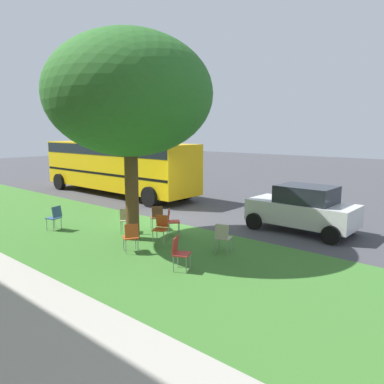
{
  "coord_description": "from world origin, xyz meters",
  "views": [
    {
      "loc": [
        -10.13,
        10.5,
        3.55
      ],
      "look_at": [
        -1.56,
        0.62,
        1.39
      ],
      "focal_mm": 35.09,
      "sensor_mm": 36.0,
      "label": 1
    }
  ],
  "objects_px": {
    "chair_4": "(55,216)",
    "chair_5": "(157,216)",
    "parked_car": "(303,208)",
    "chair_3": "(126,218)",
    "chair_0": "(179,251)",
    "school_bus": "(117,163)",
    "chair_2": "(223,236)",
    "street_tree": "(129,95)",
    "chair_6": "(161,227)",
    "chair_7": "(131,235)",
    "chair_1": "(172,220)"
  },
  "relations": [
    {
      "from": "street_tree",
      "to": "chair_2",
      "type": "xyz_separation_m",
      "value": [
        -3.12,
        -0.76,
        -4.12
      ]
    },
    {
      "from": "chair_3",
      "to": "school_bus",
      "type": "distance_m",
      "value": 8.39
    },
    {
      "from": "chair_4",
      "to": "chair_3",
      "type": "bearing_deg",
      "value": -147.07
    },
    {
      "from": "chair_1",
      "to": "chair_2",
      "type": "distance_m",
      "value": 2.57
    },
    {
      "from": "chair_2",
      "to": "chair_3",
      "type": "bearing_deg",
      "value": 6.51
    },
    {
      "from": "chair_1",
      "to": "chair_6",
      "type": "bearing_deg",
      "value": 113.82
    },
    {
      "from": "chair_2",
      "to": "street_tree",
      "type": "bearing_deg",
      "value": 13.71
    },
    {
      "from": "chair_5",
      "to": "parked_car",
      "type": "xyz_separation_m",
      "value": [
        -4.06,
        -3.2,
        0.32
      ]
    },
    {
      "from": "chair_2",
      "to": "chair_3",
      "type": "height_order",
      "value": "same"
    },
    {
      "from": "chair_4",
      "to": "chair_7",
      "type": "bearing_deg",
      "value": -177.77
    },
    {
      "from": "chair_2",
      "to": "chair_6",
      "type": "relative_size",
      "value": 1.0
    },
    {
      "from": "chair_5",
      "to": "chair_7",
      "type": "bearing_deg",
      "value": 119.51
    },
    {
      "from": "parked_car",
      "to": "chair_6",
      "type": "bearing_deg",
      "value": 56.01
    },
    {
      "from": "chair_3",
      "to": "school_bus",
      "type": "bearing_deg",
      "value": -35.96
    },
    {
      "from": "chair_6",
      "to": "street_tree",
      "type": "bearing_deg",
      "value": 17.77
    },
    {
      "from": "street_tree",
      "to": "chair_3",
      "type": "relative_size",
      "value": 7.49
    },
    {
      "from": "chair_1",
      "to": "chair_4",
      "type": "distance_m",
      "value": 4.25
    },
    {
      "from": "chair_4",
      "to": "chair_7",
      "type": "xyz_separation_m",
      "value": [
        -4.01,
        -0.16,
        0.0
      ]
    },
    {
      "from": "chair_0",
      "to": "chair_1",
      "type": "bearing_deg",
      "value": -42.84
    },
    {
      "from": "chair_2",
      "to": "chair_7",
      "type": "bearing_deg",
      "value": 39.92
    },
    {
      "from": "chair_1",
      "to": "parked_car",
      "type": "relative_size",
      "value": 0.24
    },
    {
      "from": "chair_2",
      "to": "chair_6",
      "type": "xyz_separation_m",
      "value": [
        2.12,
        0.44,
        0.0
      ]
    },
    {
      "from": "chair_7",
      "to": "chair_1",
      "type": "bearing_deg",
      "value": -77.94
    },
    {
      "from": "chair_0",
      "to": "school_bus",
      "type": "distance_m",
      "value": 12.33
    },
    {
      "from": "chair_2",
      "to": "chair_5",
      "type": "xyz_separation_m",
      "value": [
        3.35,
        -0.56,
        0.0
      ]
    },
    {
      "from": "chair_1",
      "to": "chair_2",
      "type": "relative_size",
      "value": 1.0
    },
    {
      "from": "chair_2",
      "to": "parked_car",
      "type": "relative_size",
      "value": 0.24
    },
    {
      "from": "street_tree",
      "to": "chair_7",
      "type": "height_order",
      "value": "street_tree"
    },
    {
      "from": "chair_3",
      "to": "chair_4",
      "type": "xyz_separation_m",
      "value": [
        2.22,
        1.44,
        0.0
      ]
    },
    {
      "from": "chair_1",
      "to": "chair_6",
      "type": "distance_m",
      "value": 1.01
    },
    {
      "from": "parked_car",
      "to": "chair_0",
      "type": "bearing_deg",
      "value": 82.48
    },
    {
      "from": "chair_1",
      "to": "chair_4",
      "type": "xyz_separation_m",
      "value": [
        3.54,
        2.36,
        0.0
      ]
    },
    {
      "from": "street_tree",
      "to": "chair_6",
      "type": "relative_size",
      "value": 7.49
    },
    {
      "from": "chair_5",
      "to": "chair_7",
      "type": "distance_m",
      "value": 2.62
    },
    {
      "from": "chair_5",
      "to": "school_bus",
      "type": "height_order",
      "value": "school_bus"
    },
    {
      "from": "chair_1",
      "to": "chair_2",
      "type": "bearing_deg",
      "value": 169.26
    },
    {
      "from": "chair_6",
      "to": "school_bus",
      "type": "bearing_deg",
      "value": -30.01
    },
    {
      "from": "chair_2",
      "to": "chair_7",
      "type": "xyz_separation_m",
      "value": [
        2.06,
        1.72,
        0.0
      ]
    },
    {
      "from": "chair_4",
      "to": "chair_5",
      "type": "height_order",
      "value": "same"
    },
    {
      "from": "chair_4",
      "to": "school_bus",
      "type": "bearing_deg",
      "value": -54.52
    },
    {
      "from": "chair_0",
      "to": "chair_7",
      "type": "xyz_separation_m",
      "value": [
        2.03,
        -0.12,
        0.0
      ]
    },
    {
      "from": "school_bus",
      "to": "street_tree",
      "type": "bearing_deg",
      "value": 145.09
    },
    {
      "from": "chair_0",
      "to": "chair_7",
      "type": "height_order",
      "value": "same"
    },
    {
      "from": "street_tree",
      "to": "chair_2",
      "type": "relative_size",
      "value": 7.49
    },
    {
      "from": "chair_6",
      "to": "chair_7",
      "type": "distance_m",
      "value": 1.28
    },
    {
      "from": "chair_0",
      "to": "school_bus",
      "type": "xyz_separation_m",
      "value": [
        10.54,
        -6.28,
        1.24
      ]
    },
    {
      "from": "chair_5",
      "to": "school_bus",
      "type": "distance_m",
      "value": 8.28
    },
    {
      "from": "street_tree",
      "to": "chair_1",
      "type": "height_order",
      "value": "street_tree"
    },
    {
      "from": "chair_7",
      "to": "parked_car",
      "type": "xyz_separation_m",
      "value": [
        -2.77,
        -5.48,
        0.32
      ]
    },
    {
      "from": "chair_5",
      "to": "school_bus",
      "type": "bearing_deg",
      "value": -28.23
    }
  ]
}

